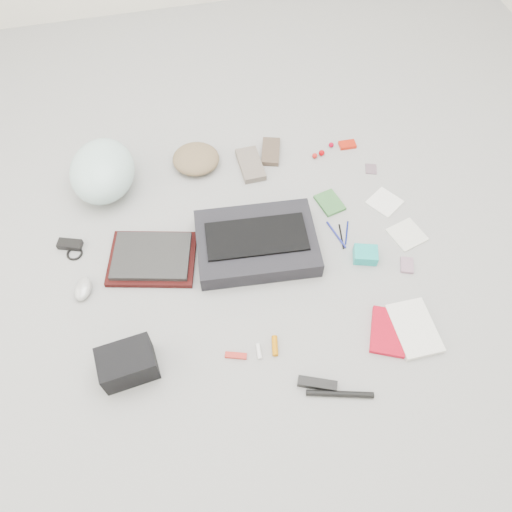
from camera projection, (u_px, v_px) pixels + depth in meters
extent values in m
plane|color=gray|center=(256.00, 262.00, 2.13)|extent=(4.00, 4.00, 0.00)
cube|color=black|center=(257.00, 243.00, 2.14)|extent=(0.54, 0.40, 0.08)
cube|color=black|center=(257.00, 237.00, 2.10)|extent=(0.44, 0.23, 0.01)
cube|color=#350C0B|center=(152.00, 259.00, 2.13)|extent=(0.42, 0.35, 0.03)
cube|color=black|center=(151.00, 256.00, 2.11)|extent=(0.37, 0.30, 0.02)
ellipsoid|color=silver|center=(102.00, 171.00, 2.27)|extent=(0.35, 0.41, 0.22)
ellipsoid|color=#7E6748|center=(196.00, 159.00, 2.41)|extent=(0.28, 0.27, 0.08)
cube|color=slate|center=(251.00, 165.00, 2.42)|extent=(0.11, 0.21, 0.03)
cube|color=brown|center=(271.00, 152.00, 2.47)|extent=(0.13, 0.19, 0.03)
cube|color=black|center=(70.00, 244.00, 2.17)|extent=(0.11, 0.08, 0.03)
torus|color=black|center=(75.00, 254.00, 2.15)|extent=(0.09, 0.09, 0.01)
ellipsoid|color=#ADADAD|center=(83.00, 289.00, 2.04)|extent=(0.10, 0.12, 0.04)
cube|color=black|center=(128.00, 364.00, 1.82)|extent=(0.21, 0.16, 0.13)
cube|color=#B2241B|center=(236.00, 356.00, 1.90)|extent=(0.09, 0.05, 0.01)
cylinder|color=silver|center=(259.00, 351.00, 1.90)|extent=(0.02, 0.06, 0.02)
cylinder|color=#C26F02|center=(275.00, 346.00, 1.91)|extent=(0.04, 0.08, 0.02)
cube|color=black|center=(317.00, 384.00, 1.83)|extent=(0.15, 0.09, 0.03)
cylinder|color=black|center=(340.00, 394.00, 1.81)|extent=(0.24, 0.09, 0.02)
cube|color=red|center=(388.00, 332.00, 1.95)|extent=(0.20, 0.23, 0.02)
cube|color=silver|center=(414.00, 328.00, 1.95)|extent=(0.16, 0.23, 0.02)
cube|color=#366D36|center=(330.00, 203.00, 2.30)|extent=(0.13, 0.15, 0.02)
cylinder|color=navy|center=(336.00, 235.00, 2.21)|extent=(0.05, 0.16, 0.01)
cylinder|color=black|center=(341.00, 236.00, 2.20)|extent=(0.03, 0.13, 0.01)
cylinder|color=navy|center=(347.00, 233.00, 2.21)|extent=(0.06, 0.12, 0.01)
cube|color=#1CB7B2|center=(365.00, 255.00, 2.12)|extent=(0.12, 0.11, 0.05)
cube|color=#A47A92|center=(407.00, 265.00, 2.12)|extent=(0.08, 0.09, 0.01)
cube|color=white|center=(385.00, 202.00, 2.31)|extent=(0.18, 0.18, 0.01)
cube|color=silver|center=(407.00, 235.00, 2.21)|extent=(0.17, 0.17, 0.01)
sphere|color=red|center=(315.00, 156.00, 2.46)|extent=(0.03, 0.03, 0.03)
sphere|color=#A20005|center=(322.00, 153.00, 2.46)|extent=(0.04, 0.04, 0.03)
sphere|color=#A3001A|center=(331.00, 145.00, 2.50)|extent=(0.03, 0.03, 0.03)
cube|color=red|center=(347.00, 145.00, 2.50)|extent=(0.08, 0.06, 0.02)
cube|color=slate|center=(371.00, 169.00, 2.42)|extent=(0.07, 0.08, 0.00)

